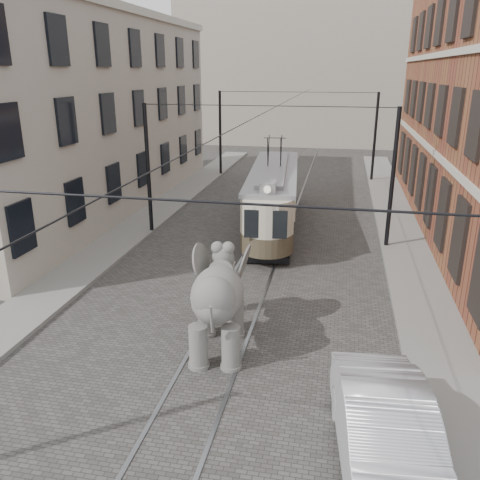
# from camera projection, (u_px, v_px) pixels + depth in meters

# --- Properties ---
(ground) EXTENTS (120.00, 120.00, 0.00)m
(ground) POSITION_uv_depth(u_px,v_px,m) (242.00, 296.00, 17.16)
(ground) COLOR #474441
(tram_rails) EXTENTS (1.54, 80.00, 0.02)m
(tram_rails) POSITION_uv_depth(u_px,v_px,m) (242.00, 295.00, 17.15)
(tram_rails) COLOR slate
(tram_rails) RESTS_ON ground
(sidewalk_right) EXTENTS (2.00, 60.00, 0.15)m
(sidewalk_right) POSITION_uv_depth(u_px,v_px,m) (425.00, 309.00, 16.00)
(sidewalk_right) COLOR slate
(sidewalk_right) RESTS_ON ground
(sidewalk_left) EXTENTS (2.00, 60.00, 0.15)m
(sidewalk_left) POSITION_uv_depth(u_px,v_px,m) (70.00, 279.00, 18.36)
(sidewalk_left) COLOR slate
(sidewalk_left) RESTS_ON ground
(stucco_building) EXTENTS (7.00, 24.00, 10.00)m
(stucco_building) POSITION_uv_depth(u_px,v_px,m) (79.00, 116.00, 26.88)
(stucco_building) COLOR gray
(stucco_building) RESTS_ON ground
(distant_block) EXTENTS (28.00, 10.00, 14.00)m
(distant_block) POSITION_uv_depth(u_px,v_px,m) (317.00, 74.00, 51.97)
(distant_block) COLOR gray
(distant_block) RESTS_ON ground
(catenary) EXTENTS (11.00, 30.20, 6.00)m
(catenary) POSITION_uv_depth(u_px,v_px,m) (261.00, 180.00, 20.86)
(catenary) COLOR black
(catenary) RESTS_ON ground
(tram) EXTENTS (3.21, 11.15, 4.36)m
(tram) POSITION_uv_depth(u_px,v_px,m) (274.00, 182.00, 24.24)
(tram) COLOR beige
(tram) RESTS_ON ground
(elephant) EXTENTS (2.95, 4.60, 2.64)m
(elephant) POSITION_uv_depth(u_px,v_px,m) (217.00, 307.00, 13.40)
(elephant) COLOR #625F5A
(elephant) RESTS_ON ground
(parked_car) EXTENTS (2.29, 5.08, 1.62)m
(parked_car) POSITION_uv_depth(u_px,v_px,m) (387.00, 437.00, 9.38)
(parked_car) COLOR #B2B1B6
(parked_car) RESTS_ON ground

